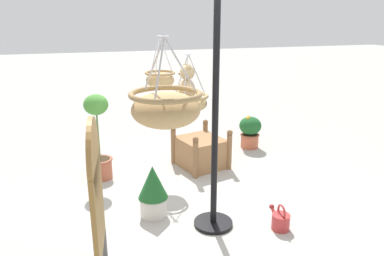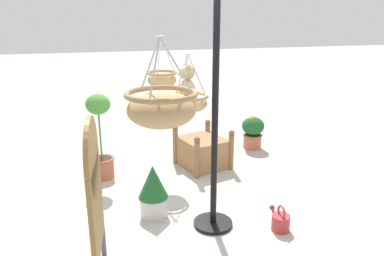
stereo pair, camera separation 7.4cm
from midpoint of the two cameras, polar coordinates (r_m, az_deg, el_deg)
The scene contains 12 objects.
ground_plane at distance 4.56m, azimuth -0.13°, elevation -13.30°, with size 40.00×40.00×0.00m, color #ADAAA3.
display_pole_central at distance 4.05m, azimuth 2.91°, elevation -4.99°, with size 0.44×0.44×2.51m.
hanging_basket_with_teddy at distance 3.92m, azimuth -1.13°, elevation 4.02°, with size 0.43×0.43×0.60m.
teddy_bear at distance 3.88m, azimuth -1.44°, elevation 6.48°, with size 0.27×0.24×0.40m.
hanging_basket_left_high at distance 2.47m, azimuth -4.88°, elevation 3.14°, with size 0.49×0.49×0.59m.
hanging_basket_right_low at distance 5.36m, azimuth -5.29°, elevation 7.47°, with size 0.43×0.43×0.73m.
wooden_planter_box at distance 5.83m, azimuth 0.98°, elevation -3.50°, with size 0.89×0.85×0.63m.
potted_plant_fern_front at distance 6.69m, azimuth 8.54°, elevation -0.44°, with size 0.39×0.39×0.59m.
potted_plant_flowering_red at distance 5.46m, azimuth -14.46°, elevation -1.55°, with size 0.36×0.36×1.25m.
potted_plant_bushy_green at distance 4.45m, azimuth -6.45°, elevation -9.49°, with size 0.35×0.35×0.63m.
display_sign_board at distance 3.31m, azimuth -15.06°, elevation -8.90°, with size 0.70×0.12×1.52m.
watering_can at distance 4.38m, azimuth 12.85°, elevation -13.60°, with size 0.35×0.20×0.30m.
Camera 1 is at (-3.77, 1.12, 2.32)m, focal length 34.94 mm.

